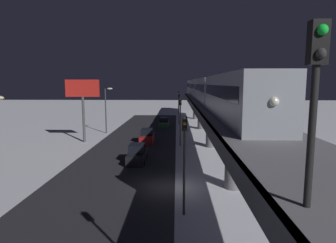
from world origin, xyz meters
The scene contains 14 objects.
ground_plane centered at (0.00, 0.00, 0.00)m, with size 240.00×240.00×0.00m, color white.
avenue_asphalt centered at (4.92, 0.00, 0.00)m, with size 11.00×104.97×0.01m, color #28282D.
elevated_railway centered at (-5.17, 0.00, 4.91)m, with size 5.00×104.97×5.68m.
subway_train centered at (-5.27, -28.17, 7.46)m, with size 2.94×74.07×3.40m.
rail_signal centered at (-3.58, 16.21, 8.41)m, with size 0.36×0.41×4.00m.
sedan_black centered at (3.52, -7.26, 0.78)m, with size 1.91×4.23×1.97m.
sedan_red centered at (3.52, -17.56, 0.80)m, with size 1.80×4.46×1.97m.
sedan_green centered at (1.72, -31.40, 0.80)m, with size 1.80×4.23×1.97m.
traffic_light_near centered at (-1.18, 4.88, 4.20)m, with size 0.32×0.44×6.40m.
traffic_light_mid centered at (-1.18, -15.57, 4.20)m, with size 0.32×0.44×6.40m.
traffic_light_far centered at (-1.18, -36.02, 4.20)m, with size 0.32×0.44×6.40m.
traffic_light_distant centered at (-1.18, -56.48, 4.20)m, with size 0.32×0.44×6.40m.
commercial_billboard centered at (12.58, -17.61, 6.83)m, with size 4.80×0.36×8.90m.
street_lamp_far centered at (11.00, -25.00, 4.81)m, with size 1.35×0.44×7.65m.
Camera 1 is at (-0.69, 22.31, 8.41)m, focal length 30.51 mm.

